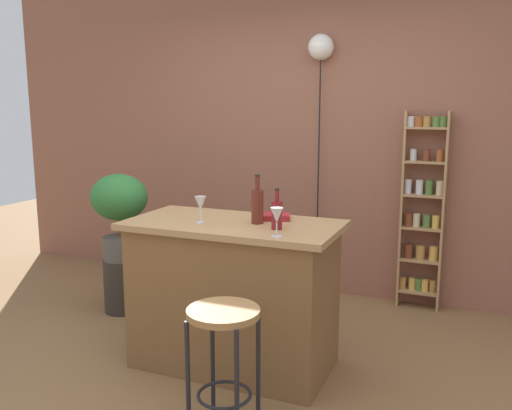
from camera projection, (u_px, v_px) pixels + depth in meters
The scene contains 13 objects.
ground at pixel (213, 385), 3.28m from camera, with size 12.00×12.00×0.00m, color brown.
back_wall at pixel (312, 136), 4.80m from camera, with size 6.40×0.10×2.80m, color #8C5642.
kitchen_counter at pixel (234, 294), 3.47m from camera, with size 1.33×0.69×0.95m.
bar_stool at pixel (224, 341), 2.71m from camera, with size 0.37×0.37×0.68m.
spice_shelf at pixel (422, 211), 4.41m from camera, with size 0.34×0.13×1.63m.
plant_stool at pixel (123, 285), 4.44m from camera, with size 0.31×0.31×0.44m, color #2D2823.
potted_plant at pixel (119, 206), 4.33m from camera, with size 0.47×0.42×0.70m.
bottle_wine_red at pixel (257, 205), 3.32m from camera, with size 0.07×0.07×0.30m.
bottle_olive_oil at pixel (277, 214), 3.17m from camera, with size 0.06×0.06×0.24m.
wine_glass_left at pixel (277, 216), 2.98m from camera, with size 0.07×0.07×0.16m.
wine_glass_center at pixel (201, 204), 3.35m from camera, with size 0.07×0.07×0.16m.
cookbook at pixel (273, 217), 3.46m from camera, with size 0.21×0.15×0.04m, color maroon.
pendant_globe_light at pixel (321, 51), 4.53m from camera, with size 0.22×0.22×2.25m.
Camera 1 is at (1.41, -2.70, 1.67)m, focal length 38.10 mm.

